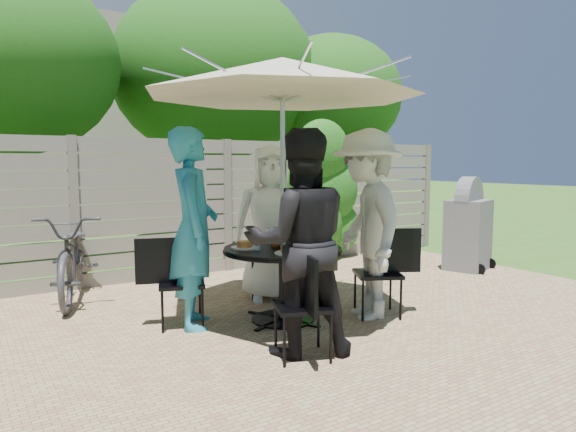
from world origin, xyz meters
TOP-DOWN VIEW (x-y plane):
  - backyard_envelope at (0.09, 10.29)m, footprint 60.00×60.00m
  - patio_table at (-0.59, 0.63)m, footprint 1.46×1.46m
  - umbrella at (-0.59, 0.63)m, footprint 3.37×3.37m
  - chair_back at (-0.21, 1.52)m, footprint 0.64×0.77m
  - person_back at (-0.26, 1.39)m, footprint 0.99×0.84m
  - chair_left at (-1.47, 1.01)m, footprint 0.65×0.52m
  - person_left at (-1.35, 0.95)m, footprint 0.67×0.80m
  - chair_front at (-0.96, -0.26)m, footprint 0.54×0.66m
  - person_front at (-0.91, -0.13)m, footprint 1.07×0.97m
  - chair_right at (0.30, 0.25)m, footprint 0.67×0.58m
  - person_right at (0.18, 0.30)m, footprint 1.10×1.37m
  - plate_back at (-0.44, 0.96)m, footprint 0.26×0.26m
  - plate_left at (-0.92, 0.77)m, footprint 0.26×0.26m
  - plate_front at (-0.73, 0.30)m, footprint 0.26×0.26m
  - plate_right at (-0.25, 0.49)m, footprint 0.26×0.26m
  - glass_back at (-0.58, 0.91)m, footprint 0.07×0.07m
  - glass_left at (-0.86, 0.63)m, footprint 0.07×0.07m
  - glass_front at (-0.59, 0.35)m, footprint 0.07×0.07m
  - syrup_jug at (-0.62, 0.70)m, footprint 0.09×0.09m
  - coffee_cup at (-0.41, 0.79)m, footprint 0.08×0.08m
  - bicycle at (-2.08, 2.60)m, footprint 1.20×1.98m
  - bbq_grill at (2.90, 1.22)m, footprint 0.78×0.69m

SIDE VIEW (x-z plane):
  - chair_left at x=-1.47m, z-range -0.17..0.68m
  - chair_front at x=-0.96m, z-range -0.17..0.69m
  - chair_right at x=0.30m, z-range -0.18..0.71m
  - chair_back at x=-0.21m, z-range -0.20..0.81m
  - bicycle at x=-2.08m, z-range 0.00..0.98m
  - patio_table at x=-0.59m, z-range 0.14..0.88m
  - bbq_grill at x=2.90m, z-range -0.06..1.28m
  - plate_back at x=-0.44m, z-range 0.72..0.79m
  - plate_left at x=-0.92m, z-range 0.72..0.79m
  - plate_front at x=-0.73m, z-range 0.72..0.79m
  - plate_right at x=-0.25m, z-range 0.72..0.79m
  - coffee_cup at x=-0.41m, z-range 0.73..0.85m
  - glass_back at x=-0.58m, z-range 0.73..0.87m
  - glass_left at x=-0.86m, z-range 0.73..0.87m
  - glass_front at x=-0.59m, z-range 0.73..0.87m
  - syrup_jug at x=-0.62m, z-range 0.73..0.89m
  - person_back at x=-0.26m, z-range 0.00..1.73m
  - person_front at x=-0.91m, z-range 0.00..1.80m
  - person_right at x=0.18m, z-range 0.00..1.85m
  - person_left at x=-1.35m, z-range 0.00..1.85m
  - umbrella at x=-0.59m, z-range 1.06..3.55m
  - backyard_envelope at x=0.09m, z-range 0.11..5.11m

